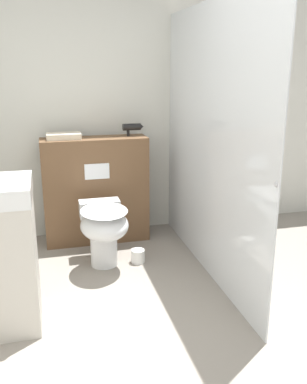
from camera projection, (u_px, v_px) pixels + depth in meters
name	position (u px, v px, depth m)	size (l,w,h in m)	color
ground_plane	(194.00, 375.00, 2.33)	(12.00, 12.00, 0.00)	gray
wall_back	(118.00, 105.00, 4.09)	(8.00, 0.06, 2.50)	silver
partition_panel	(96.00, 190.00, 4.00)	(0.96, 0.30, 0.99)	brown
shower_glass	(209.00, 145.00, 3.27)	(0.04, 2.10, 2.07)	silver
toilet	(104.00, 228.00, 3.49)	(0.39, 0.60, 0.52)	white
hair_drier	(132.00, 127.00, 3.95)	(0.20, 0.06, 0.11)	black
folded_towel	(64.00, 136.00, 3.80)	(0.30, 0.19, 0.05)	beige
spare_toilet_roll	(138.00, 256.00, 3.64)	(0.12, 0.12, 0.11)	white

